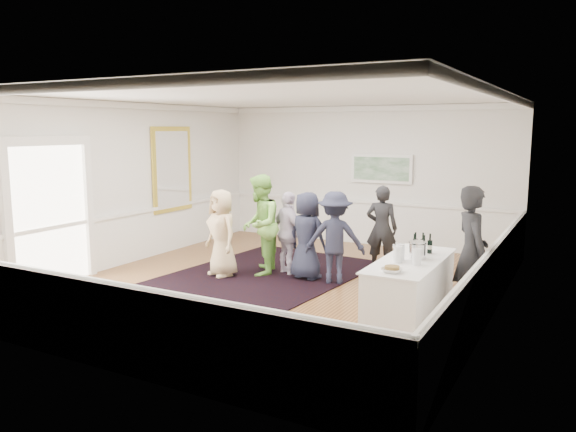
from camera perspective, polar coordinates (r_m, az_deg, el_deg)
The scene contains 23 objects.
floor at distance 9.84m, azimuth -0.69°, elevation -6.95°, with size 8.00×8.00×0.00m, color brown.
ceiling at distance 9.48m, azimuth -0.72°, elevation 12.01°, with size 7.00×8.00×0.02m, color white.
wall_left at distance 11.63m, azimuth -15.95°, elevation 3.20°, with size 0.02×8.00×3.20m, color white.
wall_right at distance 8.40m, azimuth 20.62°, elevation 0.90°, with size 0.02×8.00×3.20m, color white.
wall_back at distance 13.14m, azimuth 7.86°, elevation 4.08°, with size 7.00×0.02×3.20m, color white.
wall_front at distance 6.38m, azimuth -18.54°, elevation -1.37°, with size 7.00×0.02×3.20m, color white.
wainscoting at distance 9.71m, azimuth -0.69°, elevation -4.11°, with size 7.00×8.00×1.00m, color white, non-canonical shape.
mirror at distance 12.54m, azimuth -11.67°, elevation 4.67°, with size 0.05×1.25×1.85m.
doorway at distance 10.35m, azimuth -23.05°, elevation 1.14°, with size 0.10×1.78×2.56m.
landscape_painting at distance 12.94m, azimuth 9.45°, elevation 4.77°, with size 1.44×0.06×0.66m.
area_rug at distance 10.56m, azimuth -1.87°, elevation -5.79°, with size 3.00×3.94×0.02m, color black.
serving_table at distance 8.19m, azimuth 12.30°, elevation -7.27°, with size 0.81×2.13×0.86m.
bartender at distance 8.38m, azimuth 18.16°, elevation -3.52°, with size 0.69×0.45×1.90m, color black.
guest_tan at distance 10.28m, azimuth -6.75°, elevation -1.74°, with size 0.78×0.51×1.60m, color tan.
guest_green at distance 10.33m, azimuth -2.86°, elevation -0.91°, with size 0.90×0.70×1.86m, color #87D053.
guest_lilac at distance 10.35m, azimuth 0.04°, elevation -1.76°, with size 0.90×0.38×1.54m, color silver.
guest_dark_a at distance 9.77m, azimuth 4.79°, elevation -2.21°, with size 1.04×0.60×1.62m, color #1D1F30.
guest_dark_b at distance 10.75m, azimuth 9.49°, elevation -1.24°, with size 0.60×0.39×1.63m, color black.
guest_navy at distance 10.01m, azimuth 1.94°, elevation -2.03°, with size 0.77×0.50×1.58m, color #1D1F30.
wine_bottles at distance 8.51m, azimuth 13.38°, elevation -2.66°, with size 0.30×0.26×0.31m.
juice_pitchers at distance 7.87m, azimuth 11.79°, elevation -3.79°, with size 0.40×0.29×0.24m.
ice_bucket at distance 8.15m, azimuth 13.05°, elevation -3.44°, with size 0.26×0.26×0.24m, color silver.
nut_bowl at distance 7.34m, azimuth 10.52°, elevation -5.33°, with size 0.28×0.28×0.08m.
Camera 1 is at (4.62, -8.26, 2.69)m, focal length 35.00 mm.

